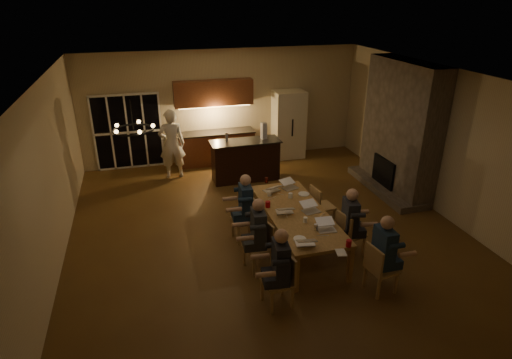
% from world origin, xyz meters
% --- Properties ---
extents(floor, '(9.00, 9.00, 0.00)m').
position_xyz_m(floor, '(0.00, 0.00, 0.00)').
color(floor, brown).
rests_on(floor, ground).
extents(back_wall, '(8.00, 0.04, 3.20)m').
position_xyz_m(back_wall, '(0.00, 4.52, 1.60)').
color(back_wall, '#C5B88B').
rests_on(back_wall, ground).
extents(left_wall, '(0.04, 9.00, 3.20)m').
position_xyz_m(left_wall, '(-4.02, 0.00, 1.60)').
color(left_wall, '#C5B88B').
rests_on(left_wall, ground).
extents(right_wall, '(0.04, 9.00, 3.20)m').
position_xyz_m(right_wall, '(4.02, 0.00, 1.60)').
color(right_wall, '#C5B88B').
rests_on(right_wall, ground).
extents(ceiling, '(8.00, 9.00, 0.04)m').
position_xyz_m(ceiling, '(0.00, 0.00, 3.22)').
color(ceiling, white).
rests_on(ceiling, back_wall).
extents(french_doors, '(1.86, 0.08, 2.10)m').
position_xyz_m(french_doors, '(-2.70, 4.47, 1.05)').
color(french_doors, black).
rests_on(french_doors, ground).
extents(fireplace, '(0.58, 2.50, 3.20)m').
position_xyz_m(fireplace, '(3.70, 1.20, 1.60)').
color(fireplace, '#61564C').
rests_on(fireplace, ground).
extents(kitchenette, '(2.24, 0.68, 2.40)m').
position_xyz_m(kitchenette, '(-0.30, 4.20, 1.20)').
color(kitchenette, brown).
rests_on(kitchenette, ground).
extents(refrigerator, '(0.90, 0.68, 2.00)m').
position_xyz_m(refrigerator, '(1.90, 4.15, 1.00)').
color(refrigerator, beige).
rests_on(refrigerator, ground).
extents(dining_table, '(1.10, 2.78, 0.75)m').
position_xyz_m(dining_table, '(0.38, -0.66, 0.38)').
color(dining_table, tan).
rests_on(dining_table, ground).
extents(bar_island, '(1.82, 0.68, 1.08)m').
position_xyz_m(bar_island, '(0.23, 2.78, 0.54)').
color(bar_island, black).
rests_on(bar_island, ground).
extents(chair_left_near, '(0.50, 0.50, 0.89)m').
position_xyz_m(chair_left_near, '(-0.52, -2.21, 0.45)').
color(chair_left_near, tan).
rests_on(chair_left_near, ground).
extents(chair_left_mid, '(0.53, 0.53, 0.89)m').
position_xyz_m(chair_left_mid, '(-0.54, -1.17, 0.45)').
color(chair_left_mid, tan).
rests_on(chair_left_mid, ground).
extents(chair_left_far, '(0.48, 0.48, 0.89)m').
position_xyz_m(chair_left_far, '(-0.54, -0.14, 0.45)').
color(chair_left_far, tan).
rests_on(chair_left_far, ground).
extents(chair_right_near, '(0.50, 0.50, 0.89)m').
position_xyz_m(chair_right_near, '(1.26, -2.34, 0.45)').
color(chair_right_near, tan).
rests_on(chair_right_near, ground).
extents(chair_right_mid, '(0.53, 0.53, 0.89)m').
position_xyz_m(chair_right_mid, '(1.28, -1.19, 0.45)').
color(chair_right_mid, tan).
rests_on(chair_right_mid, ground).
extents(chair_right_far, '(0.49, 0.49, 0.89)m').
position_xyz_m(chair_right_far, '(1.22, -0.01, 0.45)').
color(chair_right_far, tan).
rests_on(chair_right_far, ground).
extents(person_left_near, '(0.66, 0.66, 1.38)m').
position_xyz_m(person_left_near, '(-0.48, -2.22, 0.69)').
color(person_left_near, '#272B33').
rests_on(person_left_near, ground).
extents(person_right_near, '(0.60, 0.60, 1.38)m').
position_xyz_m(person_right_near, '(1.28, -2.29, 0.69)').
color(person_right_near, navy).
rests_on(person_right_near, ground).
extents(person_left_mid, '(0.65, 0.65, 1.38)m').
position_xyz_m(person_left_mid, '(-0.53, -1.15, 0.69)').
color(person_left_mid, '#31353A').
rests_on(person_left_mid, ground).
extents(person_right_mid, '(0.70, 0.70, 1.38)m').
position_xyz_m(person_right_mid, '(1.21, -1.21, 0.69)').
color(person_right_mid, '#272B33').
rests_on(person_right_mid, ground).
extents(person_left_far, '(0.63, 0.63, 1.38)m').
position_xyz_m(person_left_far, '(-0.49, -0.07, 0.69)').
color(person_left_far, navy).
rests_on(person_left_far, ground).
extents(standing_person, '(0.70, 0.48, 1.87)m').
position_xyz_m(standing_person, '(-1.60, 3.48, 0.93)').
color(standing_person, white).
rests_on(standing_person, ground).
extents(chandelier, '(0.61, 0.61, 0.03)m').
position_xyz_m(chandelier, '(-2.44, -1.08, 2.75)').
color(chandelier, black).
rests_on(chandelier, ceiling).
extents(laptop_a, '(0.36, 0.33, 0.23)m').
position_xyz_m(laptop_a, '(0.11, -1.75, 0.86)').
color(laptop_a, silver).
rests_on(laptop_a, dining_table).
extents(laptop_b, '(0.34, 0.30, 0.23)m').
position_xyz_m(laptop_b, '(0.64, -1.44, 0.86)').
color(laptop_b, silver).
rests_on(laptop_b, dining_table).
extents(laptop_c, '(0.35, 0.32, 0.23)m').
position_xyz_m(laptop_c, '(0.15, -0.59, 0.86)').
color(laptop_c, silver).
rests_on(laptop_c, dining_table).
extents(laptop_d, '(0.36, 0.33, 0.23)m').
position_xyz_m(laptop_d, '(0.65, -0.72, 0.86)').
color(laptop_d, silver).
rests_on(laptop_d, dining_table).
extents(laptop_e, '(0.39, 0.37, 0.23)m').
position_xyz_m(laptop_e, '(0.19, 0.38, 0.86)').
color(laptop_e, silver).
rests_on(laptop_e, dining_table).
extents(laptop_f, '(0.39, 0.37, 0.23)m').
position_xyz_m(laptop_f, '(0.61, 0.39, 0.86)').
color(laptop_f, silver).
rests_on(laptop_f, dining_table).
extents(mug_front, '(0.08, 0.08, 0.10)m').
position_xyz_m(mug_front, '(0.39, -1.07, 0.80)').
color(mug_front, white).
rests_on(mug_front, dining_table).
extents(mug_mid, '(0.09, 0.09, 0.10)m').
position_xyz_m(mug_mid, '(0.47, -0.04, 0.80)').
color(mug_mid, white).
rests_on(mug_mid, dining_table).
extents(mug_back, '(0.09, 0.09, 0.10)m').
position_xyz_m(mug_back, '(0.08, 0.16, 0.80)').
color(mug_back, white).
rests_on(mug_back, dining_table).
extents(redcup_near, '(0.09, 0.09, 0.12)m').
position_xyz_m(redcup_near, '(0.78, -2.02, 0.81)').
color(redcup_near, '#B40C14').
rests_on(redcup_near, dining_table).
extents(redcup_mid, '(0.10, 0.10, 0.12)m').
position_xyz_m(redcup_mid, '(-0.10, -0.31, 0.81)').
color(redcup_mid, '#B40C14').
rests_on(redcup_mid, dining_table).
extents(can_silver, '(0.07, 0.07, 0.12)m').
position_xyz_m(can_silver, '(0.46, -1.39, 0.81)').
color(can_silver, '#B2B2B7').
rests_on(can_silver, dining_table).
extents(can_cola, '(0.07, 0.07, 0.12)m').
position_xyz_m(can_cola, '(0.21, 0.82, 0.81)').
color(can_cola, '#3F0F0C').
rests_on(can_cola, dining_table).
extents(plate_near, '(0.24, 0.24, 0.02)m').
position_xyz_m(plate_near, '(0.77, -1.16, 0.76)').
color(plate_near, white).
rests_on(plate_near, dining_table).
extents(plate_left, '(0.22, 0.22, 0.02)m').
position_xyz_m(plate_left, '(0.08, -1.60, 0.76)').
color(plate_left, white).
rests_on(plate_left, dining_table).
extents(plate_far, '(0.24, 0.24, 0.02)m').
position_xyz_m(plate_far, '(0.79, 0.03, 0.76)').
color(plate_far, white).
rests_on(plate_far, dining_table).
extents(notepad, '(0.20, 0.24, 0.01)m').
position_xyz_m(notepad, '(0.57, -2.17, 0.76)').
color(notepad, white).
rests_on(notepad, dining_table).
extents(bar_bottle, '(0.07, 0.07, 0.24)m').
position_xyz_m(bar_bottle, '(-0.24, 2.86, 1.20)').
color(bar_bottle, '#99999E').
rests_on(bar_bottle, bar_island).
extents(bar_blender, '(0.16, 0.16, 0.43)m').
position_xyz_m(bar_blender, '(0.75, 2.85, 1.29)').
color(bar_blender, silver).
rests_on(bar_blender, bar_island).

